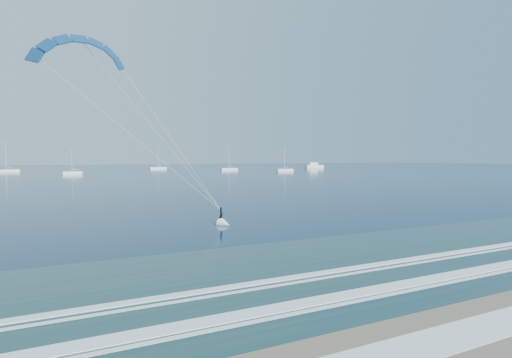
{
  "coord_description": "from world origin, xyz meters",
  "views": [
    {
      "loc": [
        -22.83,
        -11.3,
        6.68
      ],
      "look_at": [
        -2.36,
        25.25,
        4.72
      ],
      "focal_mm": 32.0,
      "sensor_mm": 36.0,
      "label": 1
    }
  ],
  "objects_px": {
    "sailboat_4": "(158,168)",
    "sailboat_6": "(285,170)",
    "kitesurfer_rig": "(155,131)",
    "motor_yacht": "(314,166)",
    "sailboat_2": "(6,171)",
    "sailboat_3": "(72,173)",
    "sailboat_5": "(229,169)"
  },
  "relations": [
    {
      "from": "sailboat_4",
      "to": "sailboat_6",
      "type": "xyz_separation_m",
      "value": [
        41.7,
        -71.33,
        -0.01
      ]
    },
    {
      "from": "kitesurfer_rig",
      "to": "motor_yacht",
      "type": "relative_size",
      "value": 1.51
    },
    {
      "from": "sailboat_2",
      "to": "sailboat_4",
      "type": "relative_size",
      "value": 1.1
    },
    {
      "from": "kitesurfer_rig",
      "to": "motor_yacht",
      "type": "bearing_deg",
      "value": 50.36
    },
    {
      "from": "sailboat_3",
      "to": "sailboat_5",
      "type": "distance_m",
      "value": 82.96
    },
    {
      "from": "kitesurfer_rig",
      "to": "sailboat_4",
      "type": "bearing_deg",
      "value": 72.85
    },
    {
      "from": "kitesurfer_rig",
      "to": "motor_yacht",
      "type": "distance_m",
      "value": 256.18
    },
    {
      "from": "kitesurfer_rig",
      "to": "sailboat_2",
      "type": "height_order",
      "value": "kitesurfer_rig"
    },
    {
      "from": "motor_yacht",
      "to": "sailboat_5",
      "type": "xyz_separation_m",
      "value": [
        -70.67,
        -21.02,
        -0.73
      ]
    },
    {
      "from": "motor_yacht",
      "to": "sailboat_2",
      "type": "relative_size",
      "value": 0.91
    },
    {
      "from": "motor_yacht",
      "to": "sailboat_6",
      "type": "height_order",
      "value": "sailboat_6"
    },
    {
      "from": "sailboat_2",
      "to": "sailboat_4",
      "type": "height_order",
      "value": "sailboat_2"
    },
    {
      "from": "motor_yacht",
      "to": "sailboat_2",
      "type": "distance_m",
      "value": 173.53
    },
    {
      "from": "kitesurfer_rig",
      "to": "sailboat_4",
      "type": "distance_m",
      "value": 229.83
    },
    {
      "from": "sailboat_2",
      "to": "motor_yacht",
      "type": "bearing_deg",
      "value": -1.35
    },
    {
      "from": "kitesurfer_rig",
      "to": "sailboat_3",
      "type": "distance_m",
      "value": 155.29
    },
    {
      "from": "sailboat_3",
      "to": "sailboat_4",
      "type": "bearing_deg",
      "value": 49.66
    },
    {
      "from": "sailboat_3",
      "to": "sailboat_6",
      "type": "distance_m",
      "value": 97.04
    },
    {
      "from": "motor_yacht",
      "to": "sailboat_6",
      "type": "xyz_separation_m",
      "value": [
        -53.93,
        -49.05,
        -0.73
      ]
    },
    {
      "from": "kitesurfer_rig",
      "to": "sailboat_5",
      "type": "relative_size",
      "value": 1.56
    },
    {
      "from": "kitesurfer_rig",
      "to": "sailboat_4",
      "type": "relative_size",
      "value": 1.53
    },
    {
      "from": "kitesurfer_rig",
      "to": "sailboat_2",
      "type": "relative_size",
      "value": 1.39
    },
    {
      "from": "motor_yacht",
      "to": "sailboat_6",
      "type": "relative_size",
      "value": 1.07
    },
    {
      "from": "motor_yacht",
      "to": "sailboat_5",
      "type": "relative_size",
      "value": 1.03
    },
    {
      "from": "motor_yacht",
      "to": "sailboat_3",
      "type": "height_order",
      "value": "sailboat_3"
    },
    {
      "from": "sailboat_2",
      "to": "sailboat_5",
      "type": "relative_size",
      "value": 1.12
    },
    {
      "from": "motor_yacht",
      "to": "sailboat_4",
      "type": "distance_m",
      "value": 98.19
    },
    {
      "from": "sailboat_4",
      "to": "sailboat_5",
      "type": "xyz_separation_m",
      "value": [
        24.96,
        -43.3,
        -0.0
      ]
    },
    {
      "from": "sailboat_2",
      "to": "sailboat_6",
      "type": "bearing_deg",
      "value": -23.96
    },
    {
      "from": "motor_yacht",
      "to": "sailboat_2",
      "type": "bearing_deg",
      "value": 178.65
    },
    {
      "from": "sailboat_2",
      "to": "kitesurfer_rig",
      "type": "bearing_deg",
      "value": -87.12
    },
    {
      "from": "sailboat_5",
      "to": "sailboat_6",
      "type": "relative_size",
      "value": 1.04
    }
  ]
}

